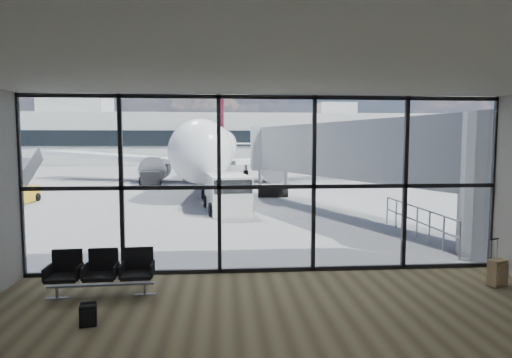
{
  "coord_description": "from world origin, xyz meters",
  "views": [
    {
      "loc": [
        -1.08,
        -10.69,
        3.31
      ],
      "look_at": [
        -0.05,
        3.0,
        2.15
      ],
      "focal_mm": 30.0,
      "sensor_mm": 36.0,
      "label": 1
    }
  ],
  "objects": [
    {
      "name": "ground",
      "position": [
        0.0,
        40.0,
        0.0
      ],
      "size": [
        220.0,
        220.0,
        0.0
      ],
      "primitive_type": "plane",
      "color": "slate",
      "rests_on": "ground"
    },
    {
      "name": "lounge_shell",
      "position": [
        0.0,
        -4.8,
        2.65
      ],
      "size": [
        12.02,
        8.01,
        4.51
      ],
      "color": "brown",
      "rests_on": "ground"
    },
    {
      "name": "glass_curtain_wall",
      "position": [
        0.0,
        0.0,
        2.25
      ],
      "size": [
        12.1,
        0.12,
        4.5
      ],
      "color": "white",
      "rests_on": "ground"
    },
    {
      "name": "jet_bridge",
      "position": [
        4.9,
        7.07,
        2.76
      ],
      "size": [
        8.0,
        16.5,
        4.33
      ],
      "color": "#9EA1A3",
      "rests_on": "ground"
    },
    {
      "name": "apron_railing",
      "position": [
        5.6,
        3.5,
        0.72
      ],
      "size": [
        0.06,
        5.46,
        1.11
      ],
      "color": "gray",
      "rests_on": "ground"
    },
    {
      "name": "far_terminal",
      "position": [
        -0.59,
        61.97,
        4.21
      ],
      "size": [
        80.0,
        12.2,
        11.0
      ],
      "color": "#A7A8A3",
      "rests_on": "ground"
    },
    {
      "name": "tree_1",
      "position": [
        -39.0,
        72.0,
        5.25
      ],
      "size": [
        5.61,
        5.61,
        8.07
      ],
      "color": "#382619",
      "rests_on": "ground"
    },
    {
      "name": "tree_2",
      "position": [
        -33.0,
        72.0,
        5.88
      ],
      "size": [
        6.27,
        6.27,
        9.03
      ],
      "color": "#382619",
      "rests_on": "ground"
    },
    {
      "name": "tree_3",
      "position": [
        -27.0,
        72.0,
        4.63
      ],
      "size": [
        4.95,
        4.95,
        7.12
      ],
      "color": "#382619",
      "rests_on": "ground"
    },
    {
      "name": "tree_4",
      "position": [
        -21.0,
        72.0,
        5.25
      ],
      "size": [
        5.61,
        5.61,
        8.07
      ],
      "color": "#382619",
      "rests_on": "ground"
    },
    {
      "name": "tree_5",
      "position": [
        -15.0,
        72.0,
        5.88
      ],
      "size": [
        6.27,
        6.27,
        9.03
      ],
      "color": "#382619",
      "rests_on": "ground"
    },
    {
      "name": "seating_row",
      "position": [
        -3.74,
        -1.36,
        0.55
      ],
      "size": [
        2.24,
        0.72,
        0.99
      ],
      "rotation": [
        0.0,
        0.0,
        0.05
      ],
      "color": "gray",
      "rests_on": "ground"
    },
    {
      "name": "backpack",
      "position": [
        -3.54,
        -3.01,
        0.21
      ],
      "size": [
        0.31,
        0.3,
        0.43
      ],
      "rotation": [
        0.0,
        0.0,
        0.19
      ],
      "color": "black",
      "rests_on": "ground"
    },
    {
      "name": "suitcase",
      "position": [
        5.2,
        -1.51,
        0.33
      ],
      "size": [
        0.47,
        0.4,
        1.1
      ],
      "rotation": [
        0.0,
        0.0,
        0.37
      ],
      "color": "#977E54",
      "rests_on": "ground"
    },
    {
      "name": "airliner",
      "position": [
        -1.75,
        27.99,
        2.78
      ],
      "size": [
        30.62,
        35.46,
        9.13
      ],
      "rotation": [
        0.0,
        0.0,
        -0.04
      ],
      "color": "white",
      "rests_on": "ground"
    },
    {
      "name": "service_van",
      "position": [
        -0.92,
        9.83,
        0.92
      ],
      "size": [
        2.43,
        4.32,
        1.79
      ],
      "rotation": [
        0.0,
        0.0,
        0.13
      ],
      "color": "silver",
      "rests_on": "ground"
    },
    {
      "name": "belt_loader",
      "position": [
        -7.03,
        23.93,
        0.62
      ],
      "size": [
        2.21,
        4.23,
        1.86
      ],
      "rotation": [
        0.0,
        0.0,
        0.22
      ],
      "color": "black",
      "rests_on": "ground"
    },
    {
      "name": "mobile_stairs",
      "position": [
        -12.53,
        13.4,
        0.59
      ],
      "size": [
        1.91,
        3.5,
        2.44
      ],
      "rotation": [
        0.0,
        0.0,
        -0.01
      ],
      "color": "gold",
      "rests_on": "ground"
    },
    {
      "name": "traffic_cone_a",
      "position": [
        -1.57,
        13.29,
        0.28
      ],
      "size": [
        0.41,
        0.41,
        0.59
      ],
      "color": "#FF410D",
      "rests_on": "ground"
    },
    {
      "name": "traffic_cone_c",
      "position": [
        -0.73,
        17.0,
        0.3
      ],
      "size": [
        0.44,
        0.44,
        0.63
      ],
      "color": "#FF3A0D",
      "rests_on": "ground"
    }
  ]
}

